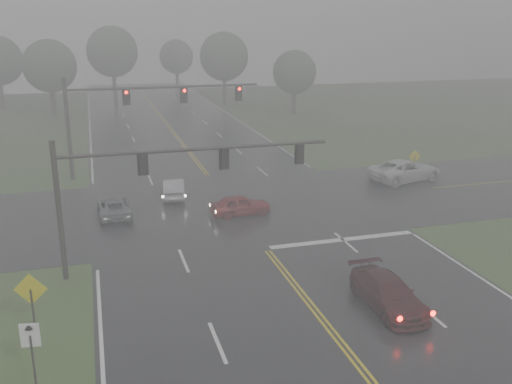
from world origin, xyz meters
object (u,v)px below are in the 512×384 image
object	(u,v)px
sedan_maroon	(387,308)
signal_gantry_near	(148,176)
signal_gantry_far	(130,106)
sedan_red	(241,215)
sedan_silver	(174,197)
car_grey	(115,216)
pickup_white	(404,181)

from	to	relation	value
sedan_maroon	signal_gantry_near	world-z (taller)	signal_gantry_near
signal_gantry_near	signal_gantry_far	world-z (taller)	signal_gantry_far
sedan_maroon	sedan_red	world-z (taller)	sedan_maroon
sedan_red	sedan_silver	xyz separation A→B (m)	(-3.50, 4.91, 0.00)
sedan_silver	signal_gantry_far	size ratio (longest dim) A/B	0.27
car_grey	signal_gantry_far	size ratio (longest dim) A/B	0.29
sedan_red	signal_gantry_near	bearing A→B (deg)	134.10
pickup_white	car_grey	bearing A→B (deg)	82.29
sedan_maroon	signal_gantry_near	size ratio (longest dim) A/B	0.35
sedan_maroon	car_grey	xyz separation A→B (m)	(-10.57, 15.48, 0.00)
sedan_maroon	pickup_white	world-z (taller)	pickup_white
signal_gantry_near	sedan_red	bearing A→B (deg)	46.79
car_grey	signal_gantry_far	world-z (taller)	signal_gantry_far
car_grey	signal_gantry_near	distance (m)	9.94
pickup_white	signal_gantry_far	world-z (taller)	signal_gantry_far
sedan_red	car_grey	xyz separation A→B (m)	(-7.63, 2.05, 0.00)
sedan_maroon	signal_gantry_near	bearing A→B (deg)	142.35
pickup_white	signal_gantry_near	size ratio (longest dim) A/B	0.44
car_grey	signal_gantry_near	xyz separation A→B (m)	(1.45, -8.63, 4.72)
signal_gantry_far	sedan_maroon	bearing A→B (deg)	-71.12
sedan_maroon	car_grey	bearing A→B (deg)	123.59
sedan_red	signal_gantry_near	distance (m)	10.19
pickup_white	signal_gantry_near	xyz separation A→B (m)	(-20.21, -10.86, 4.72)
sedan_red	signal_gantry_far	xyz separation A→B (m)	(-5.64, 11.67, 5.47)
pickup_white	signal_gantry_near	distance (m)	23.43
sedan_silver	signal_gantry_near	bearing A→B (deg)	83.90
sedan_maroon	signal_gantry_far	size ratio (longest dim) A/B	0.31
sedan_silver	car_grey	xyz separation A→B (m)	(-4.13, -2.86, 0.00)
sedan_maroon	sedan_silver	bearing A→B (deg)	108.62
sedan_maroon	pickup_white	size ratio (longest dim) A/B	0.79
car_grey	pickup_white	distance (m)	21.78
sedan_silver	signal_gantry_far	world-z (taller)	signal_gantry_far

